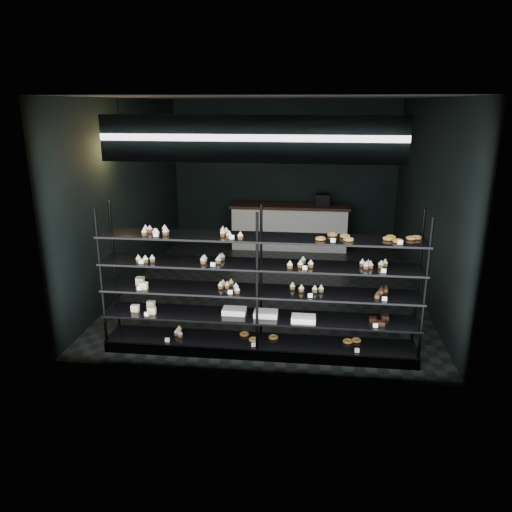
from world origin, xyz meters
TOP-DOWN VIEW (x-y plane):
  - room at (0.00, 0.00)m, footprint 5.01×6.01m
  - display_shelf at (0.02, -2.45)m, footprint 4.00×0.50m
  - signage at (0.00, -2.93)m, footprint 3.30×0.05m
  - pendant_lamp at (-2.20, -0.99)m, footprint 0.33×0.33m
  - service_counter at (0.18, 2.50)m, footprint 2.60×0.65m

SIDE VIEW (x-z plane):
  - service_counter at x=0.18m, z-range -0.11..1.12m
  - display_shelf at x=0.02m, z-range -0.33..1.58m
  - room at x=0.00m, z-range 0.00..3.20m
  - pendant_lamp at x=-2.20m, z-range 2.00..2.90m
  - signage at x=0.00m, z-range 2.50..3.00m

